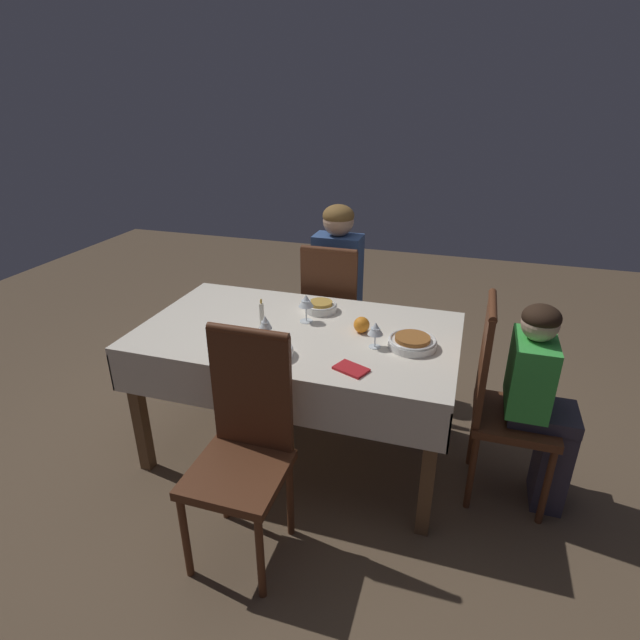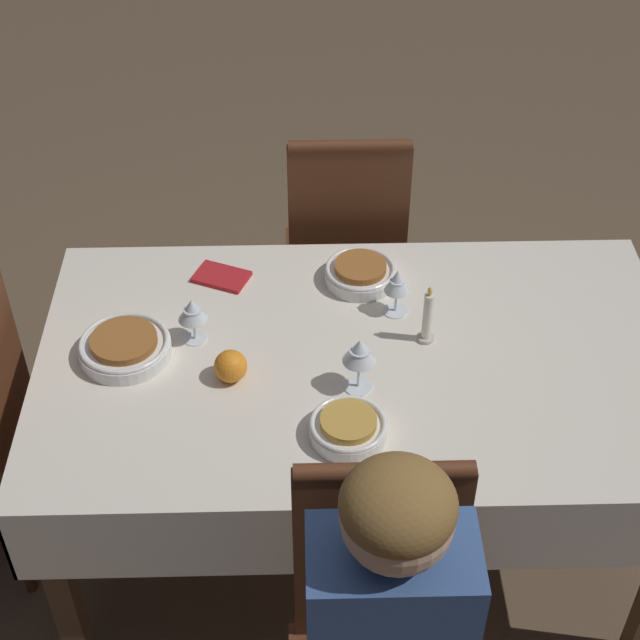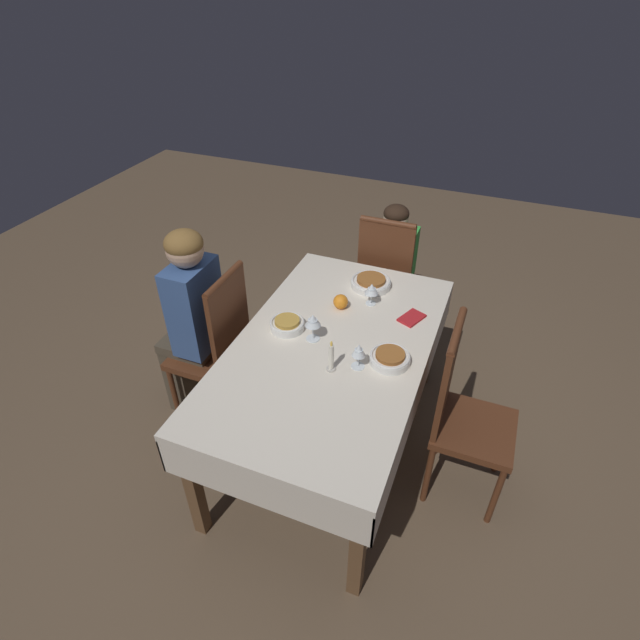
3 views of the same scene
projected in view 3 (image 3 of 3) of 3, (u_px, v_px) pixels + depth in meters
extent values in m
plane|color=brown|center=(330.00, 442.00, 2.91)|extent=(8.00, 8.00, 0.00)
cube|color=silver|center=(331.00, 348.00, 2.47)|extent=(1.60, 0.93, 0.04)
cube|color=silver|center=(251.00, 344.00, 2.68)|extent=(1.60, 0.01, 0.20)
cube|color=silver|center=(420.00, 389.00, 2.41)|extent=(1.60, 0.01, 0.20)
cube|color=silver|center=(376.00, 286.00, 3.13)|extent=(0.01, 0.93, 0.20)
cube|color=silver|center=(260.00, 492.00, 1.95)|extent=(0.01, 0.93, 0.20)
cube|color=brown|center=(314.00, 311.00, 3.35)|extent=(0.06, 0.06, 0.71)
cube|color=brown|center=(193.00, 485.00, 2.27)|extent=(0.06, 0.06, 0.71)
cube|color=brown|center=(431.00, 338.00, 3.12)|extent=(0.06, 0.06, 0.71)
cube|color=brown|center=(358.00, 547.00, 2.04)|extent=(0.06, 0.06, 0.71)
cube|color=#562D19|center=(208.00, 355.00, 2.86)|extent=(0.38, 0.38, 0.04)
cube|color=#562D19|center=(229.00, 322.00, 2.63)|extent=(0.35, 0.03, 0.54)
cylinder|color=#562D19|center=(223.00, 279.00, 2.47)|extent=(0.34, 0.04, 0.04)
cylinder|color=#562D19|center=(205.00, 360.00, 3.17)|extent=(0.03, 0.03, 0.42)
cylinder|color=#562D19|center=(175.00, 395.00, 2.93)|extent=(0.03, 0.03, 0.42)
cylinder|color=#562D19|center=(250.00, 374.00, 3.07)|extent=(0.03, 0.03, 0.42)
cylinder|color=#562D19|center=(223.00, 410.00, 2.83)|extent=(0.03, 0.03, 0.42)
cube|color=#562D19|center=(388.00, 286.00, 3.44)|extent=(0.38, 0.38, 0.04)
cube|color=#562D19|center=(385.00, 261.00, 3.14)|extent=(0.03, 0.35, 0.54)
cylinder|color=#562D19|center=(388.00, 222.00, 2.98)|extent=(0.04, 0.34, 0.04)
cylinder|color=#562D19|center=(413.00, 305.00, 3.65)|extent=(0.03, 0.03, 0.42)
cylinder|color=#562D19|center=(371.00, 296.00, 3.75)|extent=(0.03, 0.03, 0.42)
cylinder|color=#562D19|center=(402.00, 331.00, 3.41)|extent=(0.03, 0.03, 0.42)
cylinder|color=#562D19|center=(357.00, 320.00, 3.51)|extent=(0.03, 0.03, 0.42)
cube|color=#562D19|center=(474.00, 430.00, 2.42)|extent=(0.38, 0.38, 0.04)
cube|color=#562D19|center=(448.00, 377.00, 2.30)|extent=(0.35, 0.03, 0.54)
cylinder|color=#562D19|center=(457.00, 332.00, 2.14)|extent=(0.34, 0.04, 0.04)
cylinder|color=#562D19|center=(496.00, 496.00, 2.39)|extent=(0.03, 0.03, 0.42)
cylinder|color=#562D19|center=(502.00, 445.00, 2.63)|extent=(0.03, 0.03, 0.42)
cylinder|color=#562D19|center=(428.00, 474.00, 2.49)|extent=(0.03, 0.03, 0.42)
cylinder|color=#562D19|center=(440.00, 427.00, 2.73)|extent=(0.03, 0.03, 0.42)
cube|color=#4C4233|center=(185.00, 373.00, 3.04)|extent=(0.23, 0.14, 0.46)
cube|color=#4C4233|center=(190.00, 344.00, 2.86)|extent=(0.24, 0.31, 0.06)
cube|color=#38568E|center=(195.00, 306.00, 2.67)|extent=(0.30, 0.18, 0.51)
sphere|color=#D6A884|center=(185.00, 249.00, 2.46)|extent=(0.19, 0.19, 0.19)
ellipsoid|color=brown|center=(183.00, 243.00, 2.44)|extent=(0.19, 0.19, 0.13)
cube|color=#383342|center=(393.00, 296.00, 3.72)|extent=(0.14, 0.22, 0.46)
cube|color=#383342|center=(393.00, 271.00, 3.50)|extent=(0.31, 0.24, 0.06)
cube|color=green|center=(393.00, 252.00, 3.31)|extent=(0.18, 0.30, 0.34)
sphere|color=beige|center=(396.00, 218.00, 3.16)|extent=(0.16, 0.16, 0.16)
ellipsoid|color=black|center=(396.00, 213.00, 3.15)|extent=(0.16, 0.16, 0.11)
cylinder|color=white|center=(287.00, 325.00, 2.56)|extent=(0.18, 0.18, 0.04)
torus|color=white|center=(287.00, 322.00, 2.54)|extent=(0.18, 0.18, 0.01)
cylinder|color=gold|center=(287.00, 321.00, 2.54)|extent=(0.13, 0.13, 0.02)
cylinder|color=white|center=(313.00, 339.00, 2.50)|extent=(0.07, 0.07, 0.00)
cylinder|color=white|center=(313.00, 332.00, 2.47)|extent=(0.01, 0.01, 0.08)
cone|color=white|center=(313.00, 320.00, 2.43)|extent=(0.08, 0.08, 0.06)
cylinder|color=white|center=(313.00, 322.00, 2.44)|extent=(0.05, 0.05, 0.03)
cylinder|color=white|center=(371.00, 284.00, 2.87)|extent=(0.23, 0.23, 0.04)
torus|color=white|center=(371.00, 280.00, 2.86)|extent=(0.22, 0.22, 0.01)
cylinder|color=#995B28|center=(371.00, 279.00, 2.86)|extent=(0.16, 0.16, 0.02)
cylinder|color=white|center=(371.00, 303.00, 2.74)|extent=(0.06, 0.06, 0.00)
cylinder|color=white|center=(371.00, 298.00, 2.72)|extent=(0.01, 0.01, 0.06)
cone|color=white|center=(372.00, 289.00, 2.68)|extent=(0.07, 0.07, 0.06)
cylinder|color=white|center=(372.00, 291.00, 2.69)|extent=(0.04, 0.04, 0.03)
cylinder|color=white|center=(390.00, 359.00, 2.35)|extent=(0.19, 0.19, 0.04)
torus|color=white|center=(390.00, 356.00, 2.34)|extent=(0.19, 0.19, 0.01)
cylinder|color=#995B28|center=(390.00, 355.00, 2.33)|extent=(0.14, 0.14, 0.02)
cylinder|color=white|center=(358.00, 366.00, 2.33)|extent=(0.06, 0.06, 0.00)
cylinder|color=white|center=(358.00, 361.00, 2.31)|extent=(0.01, 0.01, 0.07)
cone|color=white|center=(359.00, 350.00, 2.27)|extent=(0.06, 0.06, 0.07)
cylinder|color=white|center=(359.00, 352.00, 2.28)|extent=(0.04, 0.04, 0.03)
cylinder|color=beige|center=(331.00, 369.00, 2.32)|extent=(0.04, 0.04, 0.01)
cylinder|color=white|center=(331.00, 357.00, 2.27)|extent=(0.02, 0.02, 0.13)
ellipsoid|color=#F9C64C|center=(331.00, 344.00, 2.22)|extent=(0.01, 0.01, 0.03)
sphere|color=orange|center=(341.00, 302.00, 2.69)|extent=(0.08, 0.08, 0.08)
cube|color=red|center=(412.00, 318.00, 2.63)|extent=(0.17, 0.14, 0.01)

